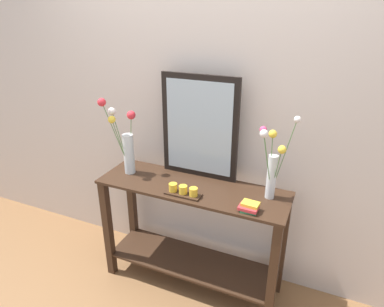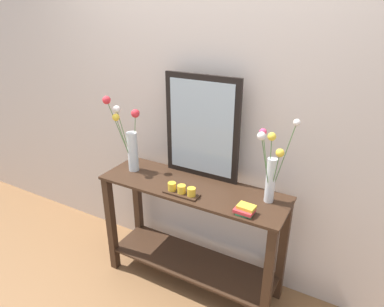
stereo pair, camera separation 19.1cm
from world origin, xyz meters
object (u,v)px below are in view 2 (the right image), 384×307
(console_table, at_px, (192,227))
(candle_tray, at_px, (182,191))
(book_stack, at_px, (245,210))
(vase_right, at_px, (271,167))
(tall_vase_left, at_px, (129,140))
(mirror_leaning, at_px, (202,128))

(console_table, xyz_separation_m, candle_tray, (-0.01, -0.13, 0.37))
(console_table, xyz_separation_m, book_stack, (0.44, -0.14, 0.37))
(vase_right, relative_size, book_stack, 4.64)
(vase_right, distance_m, candle_tray, 0.60)
(vase_right, bearing_deg, tall_vase_left, -176.80)
(tall_vase_left, xyz_separation_m, candle_tray, (0.52, -0.13, -0.21))
(tall_vase_left, relative_size, vase_right, 1.02)
(mirror_leaning, xyz_separation_m, book_stack, (0.46, -0.32, -0.34))
(mirror_leaning, distance_m, vase_right, 0.57)
(console_table, relative_size, mirror_leaning, 1.81)
(console_table, relative_size, candle_tray, 5.48)
(candle_tray, bearing_deg, book_stack, -1.43)
(console_table, distance_m, tall_vase_left, 0.79)
(vase_right, bearing_deg, candle_tray, -160.42)
(tall_vase_left, height_order, vase_right, tall_vase_left)
(console_table, height_order, vase_right, vase_right)
(tall_vase_left, bearing_deg, vase_right, 3.20)
(book_stack, bearing_deg, mirror_leaning, 145.59)
(candle_tray, bearing_deg, console_table, 86.66)
(console_table, relative_size, vase_right, 2.37)
(mirror_leaning, relative_size, book_stack, 6.08)
(mirror_leaning, distance_m, book_stack, 0.66)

